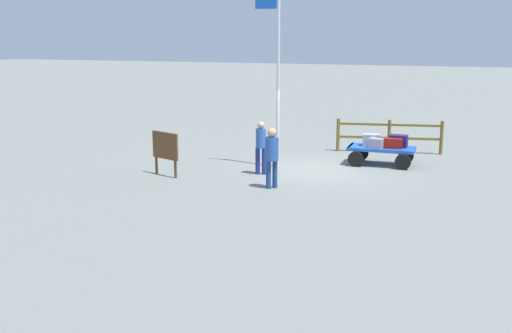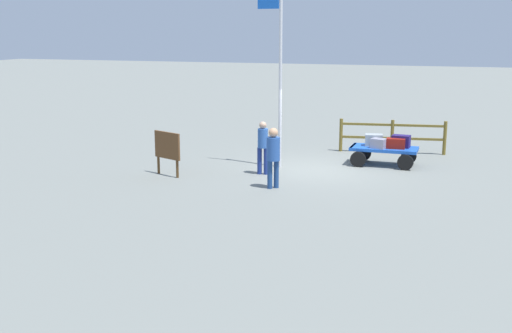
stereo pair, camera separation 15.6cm
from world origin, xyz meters
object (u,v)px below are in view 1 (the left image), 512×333
at_px(suitcase_maroon, 398,141).
at_px(signboard, 165,148).
at_px(suitcase_grey, 376,143).
at_px(worker_lead, 261,144).
at_px(suitcase_navy, 393,143).
at_px(suitcase_tan, 371,140).
at_px(flagpole, 276,68).
at_px(luggage_cart, 381,151).
at_px(worker_trailing, 272,153).

bearing_deg(suitcase_maroon, signboard, 30.06).
height_order(suitcase_grey, worker_lead, worker_lead).
relative_size(suitcase_navy, suitcase_tan, 0.97).
relative_size(suitcase_tan, signboard, 0.46).
xyz_separation_m(suitcase_tan, suitcase_maroon, (-0.87, -0.01, 0.01)).
height_order(suitcase_tan, suitcase_grey, suitcase_tan).
bearing_deg(flagpole, luggage_cart, -156.99).
xyz_separation_m(suitcase_maroon, worker_trailing, (3.03, 4.20, 0.22)).
height_order(suitcase_tan, signboard, signboard).
relative_size(worker_trailing, signboard, 1.27).
xyz_separation_m(worker_trailing, signboard, (3.47, -0.44, -0.16)).
distance_m(luggage_cart, suitcase_navy, 0.52).
bearing_deg(luggage_cart, suitcase_grey, 64.38).
bearing_deg(suitcase_maroon, worker_lead, 34.62).
bearing_deg(worker_lead, suitcase_tan, -138.29).
xyz_separation_m(luggage_cart, flagpole, (3.18, 1.35, 2.72)).
bearing_deg(suitcase_maroon, suitcase_tan, 0.53).
height_order(suitcase_grey, signboard, signboard).
bearing_deg(suitcase_maroon, flagpole, 22.01).
height_order(suitcase_grey, flagpole, flagpole).
relative_size(suitcase_maroon, suitcase_grey, 1.08).
bearing_deg(suitcase_tan, worker_trailing, 62.83).
relative_size(suitcase_navy, suitcase_grey, 1.08).
xyz_separation_m(suitcase_navy, suitcase_grey, (0.52, 0.16, -0.00)).
height_order(suitcase_navy, signboard, signboard).
xyz_separation_m(suitcase_maroon, worker_lead, (3.84, 2.65, 0.13)).
height_order(luggage_cart, worker_trailing, worker_trailing).
relative_size(suitcase_maroon, worker_trailing, 0.35).
bearing_deg(suitcase_maroon, suitcase_grey, 31.58).
relative_size(suitcase_navy, signboard, 0.44).
distance_m(luggage_cart, worker_lead, 4.17).
xyz_separation_m(suitcase_tan, worker_lead, (2.96, 2.64, 0.13)).
xyz_separation_m(luggage_cart, signboard, (5.97, 3.61, 0.41)).
relative_size(flagpole, signboard, 4.15).
bearing_deg(worker_lead, suitcase_navy, -147.01).
bearing_deg(suitcase_tan, worker_lead, 41.71).
height_order(suitcase_tan, worker_lead, worker_lead).
height_order(luggage_cart, suitcase_tan, suitcase_tan).
bearing_deg(worker_trailing, worker_lead, -62.35).
bearing_deg(signboard, luggage_cart, -148.81).
relative_size(suitcase_tan, flagpole, 0.11).
xyz_separation_m(worker_lead, flagpole, (-0.13, -1.15, 2.24)).
xyz_separation_m(worker_lead, worker_trailing, (-0.81, 1.55, 0.09)).
height_order(suitcase_maroon, worker_trailing, worker_trailing).
relative_size(suitcase_tan, suitcase_grey, 1.12).
xyz_separation_m(suitcase_navy, worker_trailing, (2.89, 3.96, 0.25)).
relative_size(suitcase_tan, suitcase_maroon, 1.03).
bearing_deg(luggage_cart, suitcase_tan, -22.63).
height_order(suitcase_maroon, signboard, signboard).
relative_size(suitcase_grey, worker_lead, 0.34).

